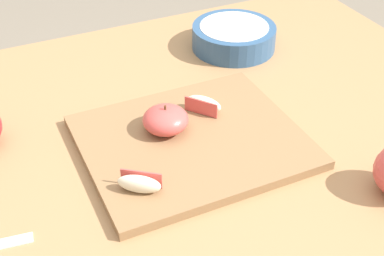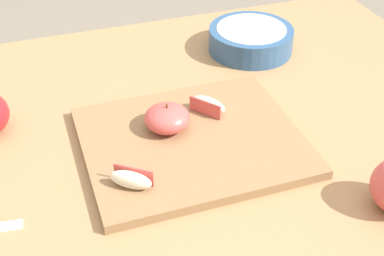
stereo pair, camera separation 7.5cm
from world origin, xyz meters
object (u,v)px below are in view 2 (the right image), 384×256
object	(u,v)px
apple_half_skin_up	(167,118)
apple_wedge_back	(208,105)
cutting_board	(192,141)
apple_wedge_front	(131,179)
ceramic_fruit_bowl	(251,39)

from	to	relation	value
apple_half_skin_up	apple_wedge_back	distance (m)	0.09
cutting_board	apple_wedge_back	size ratio (longest dim) A/B	5.50
cutting_board	apple_wedge_front	xyz separation A→B (m)	(-0.12, -0.08, 0.02)
apple_wedge_front	cutting_board	bearing A→B (deg)	34.17
ceramic_fruit_bowl	cutting_board	bearing A→B (deg)	-129.69
cutting_board	apple_wedge_back	xyz separation A→B (m)	(0.05, 0.06, 0.02)
apple_wedge_back	ceramic_fruit_bowl	distance (m)	0.28
apple_wedge_front	ceramic_fruit_bowl	world-z (taller)	ceramic_fruit_bowl
apple_half_skin_up	ceramic_fruit_bowl	xyz separation A→B (m)	(0.26, 0.24, -0.01)
apple_half_skin_up	apple_wedge_front	xyz separation A→B (m)	(-0.09, -0.12, -0.01)
cutting_board	ceramic_fruit_bowl	size ratio (longest dim) A/B	1.98
apple_wedge_back	ceramic_fruit_bowl	size ratio (longest dim) A/B	0.36
apple_wedge_back	apple_wedge_front	size ratio (longest dim) A/B	0.99
apple_wedge_back	ceramic_fruit_bowl	bearing A→B (deg)	50.29
ceramic_fruit_bowl	apple_wedge_front	bearing A→B (deg)	-134.44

